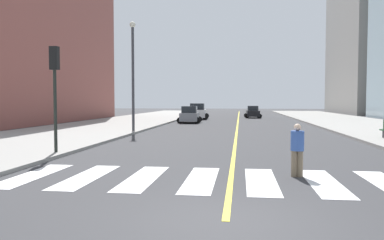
{
  "coord_description": "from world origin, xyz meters",
  "views": [
    {
      "loc": [
        0.28,
        -7.55,
        2.39
      ],
      "look_at": [
        -3.59,
        23.32,
        0.84
      ],
      "focal_mm": 36.21,
      "sensor_mm": 36.0,
      "label": 1
    }
  ],
  "objects": [
    {
      "name": "pedestrian_crossing",
      "position": [
        2.05,
        4.81,
        0.92
      ],
      "size": [
        0.41,
        0.41,
        1.67
      ],
      "rotation": [
        0.0,
        0.0,
        3.11
      ],
      "color": "brown",
      "rests_on": "ground"
    },
    {
      "name": "street_lamp",
      "position": [
        -7.73,
        20.74,
        4.89
      ],
      "size": [
        0.44,
        0.44,
        8.12
      ],
      "color": "#38383D",
      "rests_on": "sidewalk_kerb_west"
    },
    {
      "name": "ground_plane",
      "position": [
        0.0,
        0.0,
        0.0
      ],
      "size": [
        220.0,
        220.0,
        0.0
      ],
      "primitive_type": "plane",
      "color": "#333335"
    },
    {
      "name": "sidewalk_kerb_west",
      "position": [
        -12.2,
        20.0,
        0.07
      ],
      "size": [
        10.0,
        120.0,
        0.15
      ],
      "primitive_type": "cube",
      "color": "gray",
      "rests_on": "ground"
    },
    {
      "name": "car_white_second",
      "position": [
        -5.24,
        42.21,
        0.96
      ],
      "size": [
        3.0,
        4.68,
        2.05
      ],
      "rotation": [
        0.0,
        0.0,
        0.05
      ],
      "color": "silver",
      "rests_on": "ground"
    },
    {
      "name": "car_black_third",
      "position": [
        1.98,
        46.99,
        0.78
      ],
      "size": [
        2.44,
        3.82,
        1.68
      ],
      "rotation": [
        0.0,
        0.0,
        3.18
      ],
      "color": "black",
      "rests_on": "ground"
    },
    {
      "name": "lane_divider_paint",
      "position": [
        0.0,
        40.0,
        0.01
      ],
      "size": [
        0.16,
        80.0,
        0.01
      ],
      "primitive_type": "cube",
      "color": "yellow",
      "rests_on": "ground"
    },
    {
      "name": "traffic_light_far_corner",
      "position": [
        -7.69,
        8.35,
        3.37
      ],
      "size": [
        0.36,
        0.41,
        4.58
      ],
      "color": "black",
      "rests_on": "sidewalk_kerb_west"
    },
    {
      "name": "crosswalk_paint",
      "position": [
        0.0,
        4.0,
        0.01
      ],
      "size": [
        13.5,
        4.0,
        0.01
      ],
      "color": "silver",
      "rests_on": "ground"
    },
    {
      "name": "car_gray_nearest",
      "position": [
        -5.16,
        33.81,
        0.84
      ],
      "size": [
        2.62,
        4.1,
        1.81
      ],
      "rotation": [
        0.0,
        0.0,
        0.04
      ],
      "color": "slate",
      "rests_on": "ground"
    }
  ]
}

